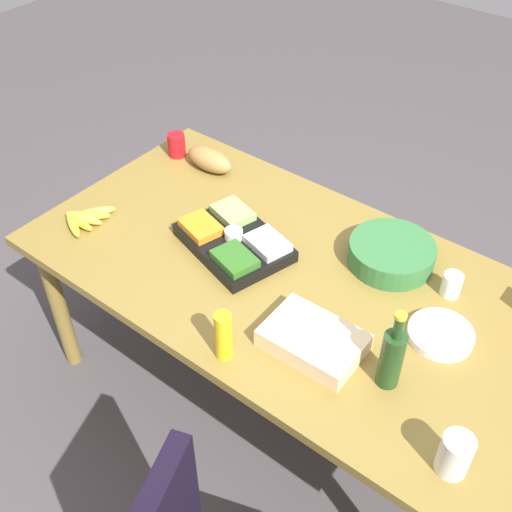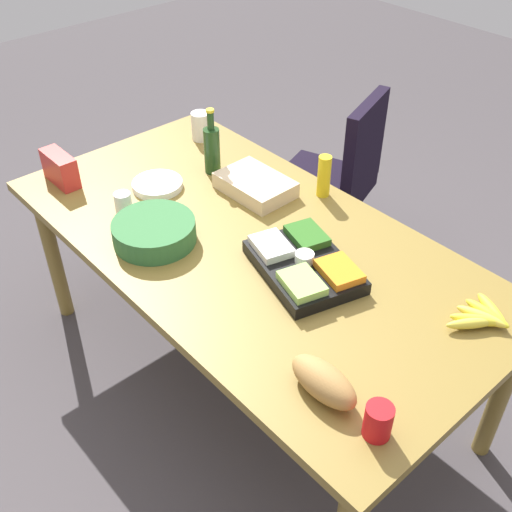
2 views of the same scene
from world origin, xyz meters
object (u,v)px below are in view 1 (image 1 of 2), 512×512
Objects in this scene: wine_bottle at (392,357)px; red_solo_cup at (177,145)px; conference_table at (295,290)px; paper_plate_stack at (441,334)px; salad_bowl at (391,254)px; bread_loaf at (210,160)px; veggie_tray at (234,240)px; mayo_jar at (455,455)px; mustard_bottle at (223,336)px; paper_cup at (452,285)px; sheet_cake at (313,340)px; banana_bunch at (84,218)px.

red_solo_cup is (-1.41, 0.54, -0.06)m from wine_bottle.
conference_table is 0.56m from paper_plate_stack.
bread_loaf is (-0.95, 0.05, 0.01)m from salad_bowl.
veggie_tray is at bearing -39.17° from bread_loaf.
mayo_jar reaches higher than conference_table.
mustard_bottle is 0.85m from paper_cup.
paper_plate_stack is 0.43m from sheet_cake.
wine_bottle is 0.29m from paper_plate_stack.
sheet_cake is at bearing -31.15° from bread_loaf.
red_solo_cup is 1.28m from sheet_cake.
salad_bowl is 1.34× the size of bread_loaf.
bread_loaf is (-1.21, 0.55, -0.07)m from wine_bottle.
wine_bottle reaches higher than sheet_cake.
paper_cup is (1.40, -0.06, -0.01)m from red_solo_cup.
red_solo_cup reaches higher than sheet_cake.
red_solo_cup reaches higher than banana_bunch.
veggie_tray is 0.57m from sheet_cake.
salad_bowl is at bearing 26.99° from banana_bunch.
veggie_tray is 0.56m from bread_loaf.
red_solo_cup is at bearing -177.83° from bread_loaf.
mayo_jar is 0.56m from sheet_cake.
veggie_tray is 1.59× the size of wine_bottle.
red_solo_cup is at bearing 157.78° from mayo_jar.
mayo_jar is at bearing -64.67° from paper_cup.
paper_plate_stack is 0.91× the size of banana_bunch.
mayo_jar is at bearing -18.09° from veggie_tray.
conference_table is 0.88m from mayo_jar.
salad_bowl is at bearing 74.33° from mustard_bottle.
mustard_bottle is (0.03, -0.45, 0.17)m from conference_table.
banana_bunch is 2.68× the size of paper_cup.
veggie_tray is at bearing 24.12° from banana_bunch.
veggie_tray reaches higher than conference_table.
red_solo_cup is 1.22× the size of paper_cup.
banana_bunch reaches higher than paper_plate_stack.
sheet_cake is (0.52, -0.23, -0.00)m from veggie_tray.
mustard_bottle is 0.76m from mayo_jar.
salad_bowl is (-0.55, 0.65, -0.02)m from mayo_jar.
paper_cup is (0.49, 0.26, 0.12)m from conference_table.
mustard_bottle reaches higher than banana_bunch.
red_solo_cup is 0.46× the size of bread_loaf.
veggie_tray is 2.62× the size of mustard_bottle.
mustard_bottle is at bearing -53.78° from veggie_tray.
paper_cup is at bearing 28.34° from conference_table.
veggie_tray is 0.63m from banana_bunch.
paper_cup is at bearing 20.21° from veggie_tray.
red_solo_cup is 1.40m from paper_cup.
sheet_cake is at bearing -115.71° from paper_cup.
veggie_tray reaches higher than banana_bunch.
wine_bottle reaches higher than bread_loaf.
banana_bunch is (-0.85, -0.28, 0.10)m from conference_table.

